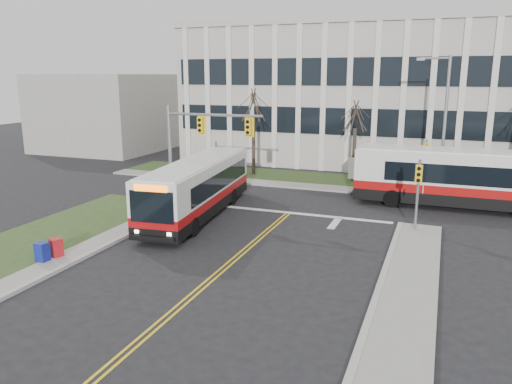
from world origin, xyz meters
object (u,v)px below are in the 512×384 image
at_px(newspaper_box_blue, 42,253).
at_px(directory_sign, 358,169).
at_px(newspaper_box_red, 56,249).
at_px(bus_cross, 466,180).
at_px(bus_main, 198,189).
at_px(streetlight, 442,118).

bearing_deg(newspaper_box_blue, directory_sign, 69.07).
distance_m(newspaper_box_blue, newspaper_box_red, 0.69).
height_order(newspaper_box_blue, newspaper_box_red, same).
height_order(bus_cross, newspaper_box_red, bus_cross).
distance_m(directory_sign, newspaper_box_red, 22.50).
bearing_deg(directory_sign, newspaper_box_blue, -115.68).
relative_size(bus_cross, newspaper_box_blue, 13.73).
bearing_deg(directory_sign, bus_cross, -31.97).
relative_size(bus_main, newspaper_box_red, 12.32).
distance_m(streetlight, newspaper_box_red, 24.84).
bearing_deg(newspaper_box_red, bus_main, 96.05).
bearing_deg(bus_main, bus_cross, 20.31).
distance_m(streetlight, bus_cross, 4.98).
xyz_separation_m(bus_main, newspaper_box_red, (-2.61, -8.55, -1.09)).
xyz_separation_m(streetlight, newspaper_box_red, (-15.41, -18.90, -4.72)).
height_order(streetlight, newspaper_box_blue, streetlight).
xyz_separation_m(streetlight, newspaper_box_blue, (-15.57, -19.57, -4.72)).
xyz_separation_m(directory_sign, bus_cross, (7.18, -4.48, 0.57)).
bearing_deg(streetlight, bus_main, -141.01).
xyz_separation_m(directory_sign, newspaper_box_blue, (-10.04, -20.87, -0.70)).
bearing_deg(bus_main, streetlight, 32.88).
bearing_deg(newspaper_box_blue, newspaper_box_red, 81.39).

